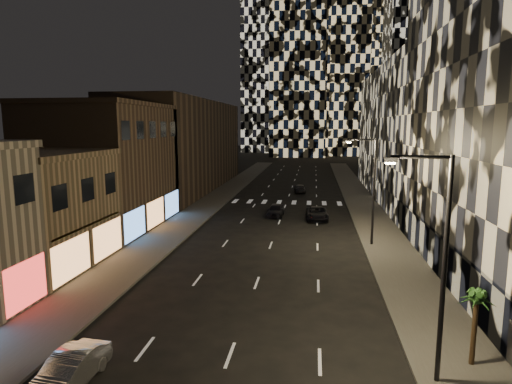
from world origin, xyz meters
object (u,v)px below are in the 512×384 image
(car_silver_parked, at_px, (69,371))
(car_dark_midlane, at_px, (276,210))
(car_dark_rightlane, at_px, (317,213))
(car_dark_oncoming, at_px, (300,188))
(streetlight_far, at_px, (371,184))
(streetlight_near, at_px, (439,254))
(palm_tree, at_px, (476,303))

(car_silver_parked, xyz_separation_m, car_dark_midlane, (5.17, 33.07, 0.04))
(car_dark_rightlane, bearing_deg, car_dark_midlane, 163.23)
(car_dark_oncoming, bearing_deg, car_dark_rightlane, 93.52)
(car_silver_parked, bearing_deg, car_dark_midlane, 84.83)
(car_dark_midlane, xyz_separation_m, car_dark_oncoming, (2.09, 18.05, -0.11))
(streetlight_far, height_order, car_silver_parked, streetlight_far)
(car_dark_rightlane, bearing_deg, car_dark_oncoming, 94.54)
(streetlight_far, bearing_deg, streetlight_near, -90.00)
(streetlight_far, xyz_separation_m, car_dark_rightlane, (-4.35, 9.76, -4.67))
(streetlight_far, relative_size, car_dark_midlane, 2.15)
(car_silver_parked, height_order, car_dark_oncoming, car_silver_parked)
(car_dark_midlane, distance_m, car_dark_oncoming, 18.18)
(car_dark_rightlane, height_order, palm_tree, palm_tree)
(car_dark_oncoming, distance_m, palm_tree, 48.37)
(car_dark_oncoming, bearing_deg, car_silver_parked, 77.91)
(car_silver_parked, xyz_separation_m, car_dark_oncoming, (7.27, 51.13, -0.07))
(streetlight_far, distance_m, car_dark_midlane, 14.86)
(streetlight_near, bearing_deg, car_dark_midlane, 106.21)
(car_dark_rightlane, xyz_separation_m, palm_tree, (6.41, -28.30, 2.21))
(car_dark_oncoming, height_order, car_dark_rightlane, car_dark_rightlane)
(streetlight_near, distance_m, palm_tree, 3.52)
(streetlight_near, distance_m, car_dark_oncoming, 49.66)
(streetlight_far, height_order, car_dark_oncoming, streetlight_far)
(car_silver_parked, relative_size, car_dark_oncoming, 0.98)
(streetlight_far, xyz_separation_m, car_dark_midlane, (-8.98, 10.89, -4.64))
(car_silver_parked, relative_size, palm_tree, 1.23)
(streetlight_far, xyz_separation_m, palm_tree, (2.05, -18.54, -2.46))
(car_silver_parked, bearing_deg, streetlight_far, 61.18)
(car_silver_parked, distance_m, palm_tree, 16.76)
(streetlight_far, relative_size, palm_tree, 2.71)
(streetlight_near, relative_size, car_silver_parked, 2.20)
(streetlight_near, relative_size, streetlight_far, 1.00)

